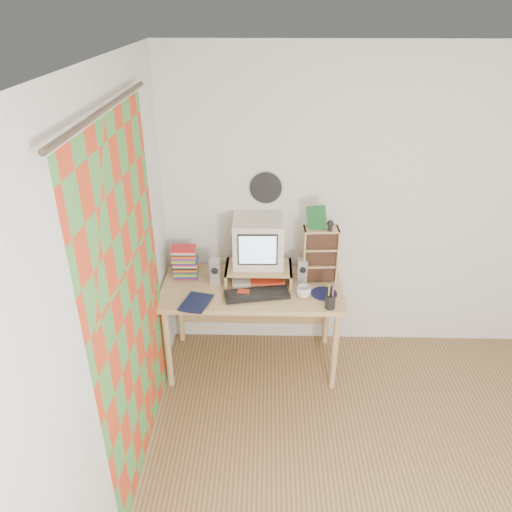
# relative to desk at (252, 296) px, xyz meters

# --- Properties ---
(back_wall) EXTENTS (3.50, 0.00, 3.50)m
(back_wall) POSITION_rel_desk_xyz_m (1.03, 0.31, 0.63)
(back_wall) COLOR silver
(back_wall) RESTS_ON floor
(left_wall) EXTENTS (0.00, 3.50, 3.50)m
(left_wall) POSITION_rel_desk_xyz_m (-0.72, -1.44, 0.63)
(left_wall) COLOR silver
(left_wall) RESTS_ON floor
(curtain) EXTENTS (0.00, 2.20, 2.20)m
(curtain) POSITION_rel_desk_xyz_m (-0.68, -0.96, 0.53)
(curtain) COLOR red
(curtain) RESTS_ON left_wall
(wall_disc) EXTENTS (0.25, 0.02, 0.25)m
(wall_disc) POSITION_rel_desk_xyz_m (0.10, 0.29, 0.81)
(wall_disc) COLOR black
(wall_disc) RESTS_ON back_wall
(desk) EXTENTS (1.40, 0.70, 0.75)m
(desk) POSITION_rel_desk_xyz_m (0.00, 0.00, 0.00)
(desk) COLOR tan
(desk) RESTS_ON floor
(monitor_riser) EXTENTS (0.52, 0.30, 0.12)m
(monitor_riser) POSITION_rel_desk_xyz_m (0.05, 0.04, 0.23)
(monitor_riser) COLOR tan
(monitor_riser) RESTS_ON desk
(crt_monitor) EXTENTS (0.40, 0.40, 0.37)m
(crt_monitor) POSITION_rel_desk_xyz_m (0.04, 0.09, 0.44)
(crt_monitor) COLOR beige
(crt_monitor) RESTS_ON monitor_riser
(speaker_left) EXTENTS (0.08, 0.08, 0.21)m
(speaker_left) POSITION_rel_desk_xyz_m (-0.28, -0.03, 0.24)
(speaker_left) COLOR #A6A7AB
(speaker_left) RESTS_ON desk
(speaker_right) EXTENTS (0.08, 0.08, 0.20)m
(speaker_right) POSITION_rel_desk_xyz_m (0.39, 0.01, 0.23)
(speaker_right) COLOR #A6A7AB
(speaker_right) RESTS_ON desk
(keyboard) EXTENTS (0.51, 0.25, 0.03)m
(keyboard) POSITION_rel_desk_xyz_m (0.04, -0.21, 0.15)
(keyboard) COLOR black
(keyboard) RESTS_ON desk
(dvd_stack) EXTENTS (0.19, 0.14, 0.27)m
(dvd_stack) POSITION_rel_desk_xyz_m (-0.53, 0.08, 0.27)
(dvd_stack) COLOR brown
(dvd_stack) RESTS_ON desk
(cd_rack) EXTENTS (0.27, 0.16, 0.44)m
(cd_rack) POSITION_rel_desk_xyz_m (0.53, 0.05, 0.36)
(cd_rack) COLOR tan
(cd_rack) RESTS_ON desk
(mug) EXTENTS (0.12, 0.12, 0.09)m
(mug) POSITION_rel_desk_xyz_m (0.39, -0.21, 0.18)
(mug) COLOR silver
(mug) RESTS_ON desk
(diary) EXTENTS (0.26, 0.22, 0.05)m
(diary) POSITION_rel_desk_xyz_m (-0.49, -0.30, 0.16)
(diary) COLOR #0E1535
(diary) RESTS_ON desk
(mousepad) EXTENTS (0.25, 0.25, 0.00)m
(mousepad) POSITION_rel_desk_xyz_m (0.55, -0.16, 0.14)
(mousepad) COLOR #101338
(mousepad) RESTS_ON desk
(pen_cup) EXTENTS (0.08, 0.08, 0.15)m
(pen_cup) POSITION_rel_desk_xyz_m (0.57, -0.36, 0.21)
(pen_cup) COLOR black
(pen_cup) RESTS_ON desk
(papers) EXTENTS (0.32, 0.25, 0.04)m
(papers) POSITION_rel_desk_xyz_m (0.04, 0.02, 0.15)
(papers) COLOR silver
(papers) RESTS_ON desk
(red_box) EXTENTS (0.09, 0.06, 0.04)m
(red_box) POSITION_rel_desk_xyz_m (-0.06, -0.21, 0.16)
(red_box) COLOR red
(red_box) RESTS_ON desk
(game_box) EXTENTS (0.14, 0.05, 0.18)m
(game_box) POSITION_rel_desk_xyz_m (0.48, 0.05, 0.67)
(game_box) COLOR #185425
(game_box) RESTS_ON cd_rack
(webcam) EXTENTS (0.06, 0.06, 0.08)m
(webcam) POSITION_rel_desk_xyz_m (0.58, 0.01, 0.62)
(webcam) COLOR black
(webcam) RESTS_ON cd_rack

